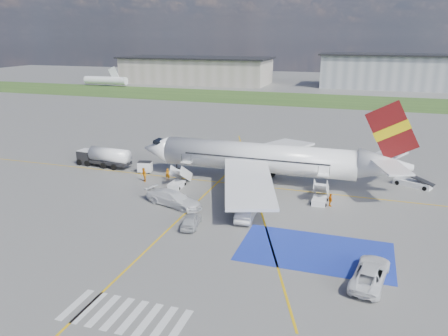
{
  "coord_description": "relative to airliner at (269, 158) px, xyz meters",
  "views": [
    {
      "loc": [
        13.27,
        -41.26,
        19.27
      ],
      "look_at": [
        -2.73,
        7.67,
        3.5
      ],
      "focal_mm": 35.0,
      "sensor_mm": 36.0,
      "label": 1
    }
  ],
  "objects": [
    {
      "name": "terminal_centre",
      "position": [
        18.49,
        121.0,
        2.61
      ],
      "size": [
        48.0,
        18.0,
        12.0
      ],
      "primitive_type": "cube",
      "color": "gray",
      "rests_on": "ground"
    },
    {
      "name": "crew_nose",
      "position": [
        -16.2,
        -4.98,
        -2.42
      ],
      "size": [
        1.16,
        1.2,
        1.95
      ],
      "primitive_type": "imported",
      "rotation": [
        0.0,
        0.0,
        -0.92
      ],
      "color": "orange",
      "rests_on": "ground"
    },
    {
      "name": "fuel_tanker",
      "position": [
        -25.4,
        -0.27,
        -2.15
      ],
      "size": [
        8.82,
        3.07,
        2.95
      ],
      "rotation": [
        0.0,
        0.0,
        -0.08
      ],
      "color": "black",
      "rests_on": "ground"
    },
    {
      "name": "belt_loader",
      "position": [
        18.6,
        4.39,
        -3.02
      ],
      "size": [
        5.18,
        3.36,
        1.51
      ],
      "rotation": [
        0.0,
        0.0,
        -0.41
      ],
      "color": "white",
      "rests_on": "ground"
    },
    {
      "name": "crew_aft",
      "position": [
        8.79,
        -6.17,
        -2.61
      ],
      "size": [
        0.77,
        0.99,
        1.56
      ],
      "primitive_type": "imported",
      "rotation": [
        0.0,
        0.0,
        2.07
      ],
      "color": "orange",
      "rests_on": "ground"
    },
    {
      "name": "van_white_a",
      "position": [
        13.32,
        -21.77,
        -2.41
      ],
      "size": [
        3.27,
        5.58,
        1.97
      ],
      "primitive_type": "imported",
      "rotation": [
        0.0,
        0.0,
        2.97
      ],
      "color": "white",
      "rests_on": "ground"
    },
    {
      "name": "gpu_cart",
      "position": [
        -18.03,
        -1.15,
        -2.64
      ],
      "size": [
        2.21,
        1.67,
        1.66
      ],
      "rotation": [
        0.0,
        0.0,
        0.22
      ],
      "color": "white",
      "rests_on": "ground"
    },
    {
      "name": "car_silver_a",
      "position": [
        -4.53,
        -16.48,
        -2.69
      ],
      "size": [
        2.28,
        4.31,
        1.4
      ],
      "primitive_type": "imported",
      "rotation": [
        0.0,
        0.0,
        3.3
      ],
      "color": "#A7AAAE",
      "rests_on": "ground"
    },
    {
      "name": "taxiway_line_cross",
      "position": [
        -6.51,
        -24.0,
        -3.39
      ],
      "size": [
        0.2,
        60.0,
        0.01
      ],
      "primitive_type": "cube",
      "color": "gold",
      "rests_on": "ground"
    },
    {
      "name": "van_white_b",
      "position": [
        -8.73,
        -11.59,
        -2.26
      ],
      "size": [
        6.23,
        4.07,
        2.27
      ],
      "primitive_type": "imported",
      "rotation": [
        0.0,
        0.0,
        1.25
      ],
      "color": "white",
      "rests_on": "ground"
    },
    {
      "name": "grass_strip",
      "position": [
        -1.51,
        81.0,
        -3.39
      ],
      "size": [
        400.0,
        30.0,
        0.01
      ],
      "primitive_type": "cube",
      "color": "#2D4C1E",
      "rests_on": "ground"
    },
    {
      "name": "taxiway_line_main",
      "position": [
        -1.51,
        -2.0,
        -3.39
      ],
      "size": [
        120.0,
        0.2,
        0.01
      ],
      "primitive_type": "cube",
      "color": "gold",
      "rests_on": "ground"
    },
    {
      "name": "staging_box",
      "position": [
        8.49,
        -18.0,
        -3.39
      ],
      "size": [
        14.0,
        8.0,
        0.01
      ],
      "primitive_type": "cube",
      "color": "#1B30A4",
      "rests_on": "ground"
    },
    {
      "name": "ground",
      "position": [
        -1.51,
        -14.0,
        -3.39
      ],
      "size": [
        400.0,
        400.0,
        0.0
      ],
      "primitive_type": "plane",
      "color": "#60605E",
      "rests_on": "ground"
    },
    {
      "name": "airstairs_fwd",
      "position": [
        -11.01,
        -5.3,
        -2.77
      ],
      "size": [
        1.9,
        5.2,
        3.6
      ],
      "color": "white",
      "rests_on": "ground"
    },
    {
      "name": "crew_fwd",
      "position": [
        -13.4,
        -3.27,
        -2.57
      ],
      "size": [
        0.69,
        0.55,
        1.65
      ],
      "primitive_type": "imported",
      "rotation": [
        0.0,
        0.0,
        0.3
      ],
      "color": "orange",
      "rests_on": "ground"
    },
    {
      "name": "crosswalk",
      "position": [
        -3.31,
        -32.0,
        -3.39
      ],
      "size": [
        9.0,
        4.0,
        0.01
      ],
      "color": "silver",
      "rests_on": "ground"
    },
    {
      "name": "airliner",
      "position": [
        0.0,
        0.0,
        0.0
      ],
      "size": [
        36.81,
        32.95,
        11.92
      ],
      "color": "white",
      "rests_on": "ground"
    },
    {
      "name": "car_silver_b",
      "position": [
        0.43,
        -12.77,
        -2.57
      ],
      "size": [
        2.12,
        5.14,
        1.65
      ],
      "primitive_type": "imported",
      "rotation": [
        0.0,
        0.0,
        3.22
      ],
      "color": "#A8AAAF",
      "rests_on": "ground"
    },
    {
      "name": "airstairs_aft",
      "position": [
        7.49,
        -5.3,
        -2.77
      ],
      "size": [
        1.9,
        5.2,
        3.6
      ],
      "color": "white",
      "rests_on": "ground"
    },
    {
      "name": "terminal_west",
      "position": [
        -56.51,
        116.0,
        1.61
      ],
      "size": [
        60.0,
        22.0,
        10.0
      ],
      "primitive_type": "cube",
      "color": "gray",
      "rests_on": "ground"
    },
    {
      "name": "taxiway_line_diag",
      "position": [
        -1.51,
        -2.0,
        -3.39
      ],
      "size": [
        20.71,
        56.45,
        0.01
      ],
      "primitive_type": "cube",
      "rotation": [
        0.0,
        0.0,
        0.35
      ],
      "color": "gold",
      "rests_on": "ground"
    }
  ]
}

